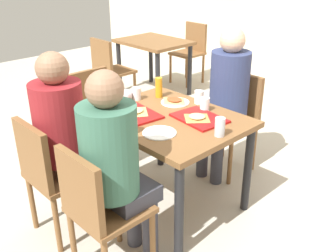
# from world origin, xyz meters

# --- Properties ---
(ground_plane) EXTENTS (10.00, 10.00, 0.02)m
(ground_plane) POSITION_xyz_m (0.00, 0.00, -0.01)
(ground_plane) COLOR #B2AD9E
(main_table) EXTENTS (1.05, 0.84, 0.72)m
(main_table) POSITION_xyz_m (0.00, 0.00, 0.62)
(main_table) COLOR brown
(main_table) RESTS_ON ground_plane
(chair_near_left) EXTENTS (0.40, 0.40, 0.85)m
(chair_near_left) POSITION_xyz_m (-0.26, -0.80, 0.50)
(chair_near_left) COLOR brown
(chair_near_left) RESTS_ON ground_plane
(chair_near_right) EXTENTS (0.40, 0.40, 0.85)m
(chair_near_right) POSITION_xyz_m (0.26, -0.80, 0.50)
(chair_near_right) COLOR brown
(chair_near_right) RESTS_ON ground_plane
(chair_far_side) EXTENTS (0.40, 0.40, 0.85)m
(chair_far_side) POSITION_xyz_m (0.00, 0.80, 0.50)
(chair_far_side) COLOR brown
(chair_far_side) RESTS_ON ground_plane
(chair_left_end) EXTENTS (0.40, 0.40, 0.85)m
(chair_left_end) POSITION_xyz_m (-0.91, 0.00, 0.50)
(chair_left_end) COLOR brown
(chair_left_end) RESTS_ON ground_plane
(person_in_red) EXTENTS (0.32, 0.42, 1.26)m
(person_in_red) POSITION_xyz_m (-0.26, -0.66, 0.75)
(person_in_red) COLOR #383842
(person_in_red) RESTS_ON ground_plane
(person_in_brown_jacket) EXTENTS (0.32, 0.42, 1.26)m
(person_in_brown_jacket) POSITION_xyz_m (0.26, -0.66, 0.75)
(person_in_brown_jacket) COLOR #383842
(person_in_brown_jacket) RESTS_ON ground_plane
(person_far_side) EXTENTS (0.32, 0.42, 1.26)m
(person_far_side) POSITION_xyz_m (-0.00, 0.66, 0.75)
(person_far_side) COLOR #383842
(person_far_side) RESTS_ON ground_plane
(tray_red_near) EXTENTS (0.39, 0.30, 0.02)m
(tray_red_near) POSITION_xyz_m (-0.18, -0.15, 0.73)
(tray_red_near) COLOR #B21414
(tray_red_near) RESTS_ON main_table
(tray_red_far) EXTENTS (0.39, 0.30, 0.02)m
(tray_red_far) POSITION_xyz_m (0.18, 0.13, 0.73)
(tray_red_far) COLOR #B21414
(tray_red_far) RESTS_ON main_table
(paper_plate_center) EXTENTS (0.22, 0.22, 0.01)m
(paper_plate_center) POSITION_xyz_m (-0.16, 0.23, 0.73)
(paper_plate_center) COLOR white
(paper_plate_center) RESTS_ON main_table
(paper_plate_near_edge) EXTENTS (0.22, 0.22, 0.01)m
(paper_plate_near_edge) POSITION_xyz_m (0.16, -0.23, 0.73)
(paper_plate_near_edge) COLOR white
(paper_plate_near_edge) RESTS_ON main_table
(pizza_slice_a) EXTENTS (0.21, 0.22, 0.02)m
(pizza_slice_a) POSITION_xyz_m (-0.20, -0.14, 0.75)
(pizza_slice_a) COLOR #DBAD60
(pizza_slice_a) RESTS_ON tray_red_near
(pizza_slice_b) EXTENTS (0.18, 0.18, 0.02)m
(pizza_slice_b) POSITION_xyz_m (0.19, 0.10, 0.75)
(pizza_slice_b) COLOR #C68C47
(pizza_slice_b) RESTS_ON tray_red_far
(pizza_slice_c) EXTENTS (0.17, 0.15, 0.02)m
(pizza_slice_c) POSITION_xyz_m (-0.17, 0.23, 0.74)
(pizza_slice_c) COLOR #DBAD60
(pizza_slice_c) RESTS_ON paper_plate_center
(plastic_cup_a) EXTENTS (0.07, 0.07, 0.10)m
(plastic_cup_a) POSITION_xyz_m (-0.03, 0.36, 0.77)
(plastic_cup_a) COLOR white
(plastic_cup_a) RESTS_ON main_table
(plastic_cup_b) EXTENTS (0.07, 0.07, 0.10)m
(plastic_cup_b) POSITION_xyz_m (0.03, -0.36, 0.77)
(plastic_cup_b) COLOR white
(plastic_cup_b) RESTS_ON main_table
(plastic_cup_c) EXTENTS (0.07, 0.07, 0.10)m
(plastic_cup_c) POSITION_xyz_m (-0.42, 0.06, 0.77)
(plastic_cup_c) COLOR white
(plastic_cup_c) RESTS_ON main_table
(plastic_cup_d) EXTENTS (0.07, 0.07, 0.10)m
(plastic_cup_d) POSITION_xyz_m (0.11, 0.27, 0.77)
(plastic_cup_d) COLOR white
(plastic_cup_d) RESTS_ON main_table
(soda_can) EXTENTS (0.07, 0.07, 0.12)m
(soda_can) POSITION_xyz_m (0.45, 0.02, 0.78)
(soda_can) COLOR #B7BCC6
(soda_can) RESTS_ON main_table
(condiment_bottle) EXTENTS (0.06, 0.06, 0.16)m
(condiment_bottle) POSITION_xyz_m (-0.34, 0.23, 0.80)
(condiment_bottle) COLOR orange
(condiment_bottle) RESTS_ON main_table
(foil_bundle) EXTENTS (0.10, 0.10, 0.10)m
(foil_bundle) POSITION_xyz_m (-0.45, -0.02, 0.77)
(foil_bundle) COLOR silver
(foil_bundle) RESTS_ON main_table
(background_table) EXTENTS (0.90, 0.70, 0.72)m
(background_table) POSITION_xyz_m (-1.97, 1.64, 0.60)
(background_table) COLOR brown
(background_table) RESTS_ON ground_plane
(background_chair_near) EXTENTS (0.40, 0.40, 0.85)m
(background_chair_near) POSITION_xyz_m (-1.97, 0.90, 0.50)
(background_chair_near) COLOR brown
(background_chair_near) RESTS_ON ground_plane
(background_chair_far) EXTENTS (0.40, 0.40, 0.85)m
(background_chair_far) POSITION_xyz_m (-1.97, 2.37, 0.50)
(background_chair_far) COLOR brown
(background_chair_far) RESTS_ON ground_plane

